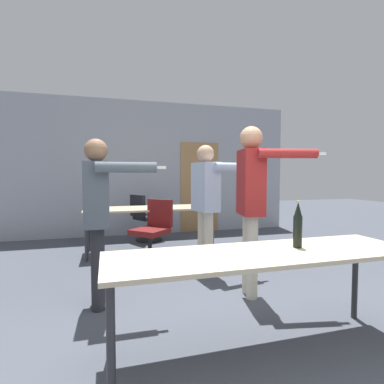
% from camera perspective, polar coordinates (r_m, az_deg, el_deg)
% --- Properties ---
extents(back_wall, '(6.42, 0.12, 2.91)m').
position_cam_1_polar(back_wall, '(6.71, -7.50, 4.42)').
color(back_wall, '#A3A8B2').
rests_on(back_wall, ground_plane).
extents(conference_table_near, '(2.27, 0.65, 0.75)m').
position_cam_1_polar(conference_table_near, '(2.26, 13.70, -12.66)').
color(conference_table_near, '#C6B793').
rests_on(conference_table_near, ground_plane).
extents(conference_table_far, '(2.14, 0.78, 0.75)m').
position_cam_1_polar(conference_table_far, '(5.14, -8.01, -3.65)').
color(conference_table_far, '#C6B793').
rests_on(conference_table_far, ground_plane).
extents(person_center_tall, '(0.75, 0.61, 1.65)m').
position_cam_1_polar(person_center_tall, '(3.06, -17.37, -2.55)').
color(person_center_tall, '#28282D').
rests_on(person_center_tall, ground_plane).
extents(person_near_casual, '(0.78, 0.68, 1.81)m').
position_cam_1_polar(person_near_casual, '(3.25, 11.35, -0.06)').
color(person_near_casual, beige).
rests_on(person_near_casual, ground_plane).
extents(person_right_polo, '(0.84, 0.61, 1.70)m').
position_cam_1_polar(person_right_polo, '(3.99, 2.76, -0.70)').
color(person_right_polo, beige).
rests_on(person_right_polo, ground_plane).
extents(office_chair_far_right, '(0.67, 0.64, 0.92)m').
position_cam_1_polar(office_chair_far_right, '(5.99, -8.83, -5.17)').
color(office_chair_far_right, black).
rests_on(office_chair_far_right, ground_plane).
extents(office_chair_mid_tucked, '(0.68, 0.68, 0.93)m').
position_cam_1_polar(office_chair_mid_tucked, '(4.56, -7.45, -7.75)').
color(office_chair_mid_tucked, black).
rests_on(office_chair_mid_tucked, ground_plane).
extents(beer_bottle, '(0.07, 0.07, 0.36)m').
position_cam_1_polar(beer_bottle, '(2.41, 19.50, -6.05)').
color(beer_bottle, black).
rests_on(beer_bottle, conference_table_near).
extents(drink_cup, '(0.07, 0.07, 0.10)m').
position_cam_1_polar(drink_cup, '(5.19, -7.42, -2.33)').
color(drink_cup, '#2866A3').
rests_on(drink_cup, conference_table_far).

